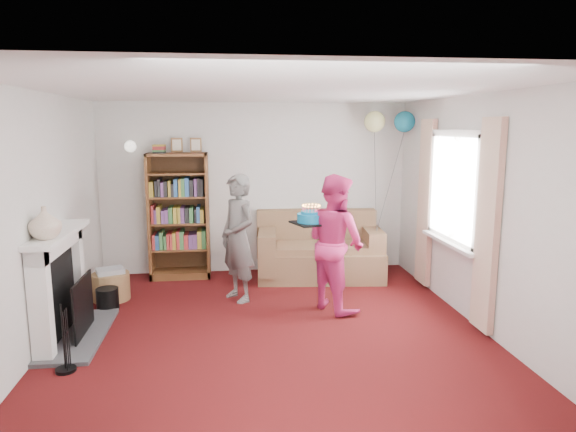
{
  "coord_description": "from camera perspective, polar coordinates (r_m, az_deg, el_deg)",
  "views": [
    {
      "loc": [
        -0.46,
        -5.06,
        2.16
      ],
      "look_at": [
        0.25,
        0.6,
        1.16
      ],
      "focal_mm": 32.0,
      "sensor_mm": 36.0,
      "label": 1
    }
  ],
  "objects": [
    {
      "name": "ground",
      "position": [
        5.52,
        -1.83,
        -13.06
      ],
      "size": [
        5.0,
        5.0,
        0.0
      ],
      "primitive_type": "plane",
      "color": "#390A08",
      "rests_on": "ground"
    },
    {
      "name": "wall_back",
      "position": [
        7.64,
        -3.63,
        3.11
      ],
      "size": [
        4.5,
        0.02,
        2.5
      ],
      "primitive_type": "cube",
      "color": "silver",
      "rests_on": "ground"
    },
    {
      "name": "wall_left",
      "position": [
        5.45,
        -26.3,
        -0.69
      ],
      "size": [
        0.02,
        5.0,
        2.5
      ],
      "primitive_type": "cube",
      "color": "silver",
      "rests_on": "ground"
    },
    {
      "name": "wall_right",
      "position": [
        5.82,
        20.85,
        0.31
      ],
      "size": [
        0.02,
        5.0,
        2.5
      ],
      "primitive_type": "cube",
      "color": "silver",
      "rests_on": "ground"
    },
    {
      "name": "ceiling",
      "position": [
        5.09,
        -1.99,
        13.85
      ],
      "size": [
        4.5,
        5.0,
        0.01
      ],
      "primitive_type": "cube",
      "color": "white",
      "rests_on": "wall_back"
    },
    {
      "name": "fireplace",
      "position": [
        5.74,
        -23.48,
        -7.56
      ],
      "size": [
        0.55,
        1.8,
        1.12
      ],
      "color": "#3F3F42",
      "rests_on": "ground"
    },
    {
      "name": "window_bay",
      "position": [
        6.33,
        17.87,
        0.79
      ],
      "size": [
        0.14,
        2.02,
        2.2
      ],
      "color": "white",
      "rests_on": "ground"
    },
    {
      "name": "wall_sconce",
      "position": [
        7.54,
        -17.12,
        7.42
      ],
      "size": [
        0.16,
        0.23,
        0.16
      ],
      "color": "gold",
      "rests_on": "ground"
    },
    {
      "name": "bookcase",
      "position": [
        7.5,
        -11.99,
        -0.06
      ],
      "size": [
        0.85,
        0.42,
        2.0
      ],
      "color": "#472B14",
      "rests_on": "ground"
    },
    {
      "name": "sofa",
      "position": [
        7.48,
        3.5,
        -4.06
      ],
      "size": [
        1.77,
        0.93,
        0.93
      ],
      "rotation": [
        0.0,
        0.0,
        -0.1
      ],
      "color": "brown",
      "rests_on": "ground"
    },
    {
      "name": "wicker_basket",
      "position": [
        6.87,
        -19.06,
        -7.3
      ],
      "size": [
        0.46,
        0.46,
        0.4
      ],
      "rotation": [
        0.0,
        0.0,
        0.37
      ],
      "color": "olive",
      "rests_on": "ground"
    },
    {
      "name": "person_striped",
      "position": [
        6.38,
        -5.58,
        -2.46
      ],
      "size": [
        0.63,
        0.69,
        1.58
      ],
      "primitive_type": "imported",
      "rotation": [
        0.0,
        0.0,
        -1.01
      ],
      "color": "black",
      "rests_on": "ground"
    },
    {
      "name": "person_magenta",
      "position": [
        6.08,
        5.28,
        -2.93
      ],
      "size": [
        0.9,
        0.98,
        1.62
      ],
      "primitive_type": "imported",
      "rotation": [
        0.0,
        0.0,
        2.04
      ],
      "color": "#CC2868",
      "rests_on": "ground"
    },
    {
      "name": "birthday_cake",
      "position": [
        5.98,
        2.6,
        -0.23
      ],
      "size": [
        0.4,
        0.4,
        0.22
      ],
      "rotation": [
        0.0,
        0.0,
        0.34
      ],
      "color": "black",
      "rests_on": "ground"
    },
    {
      "name": "balloons",
      "position": [
        7.57,
        11.23,
        10.24
      ],
      "size": [
        0.74,
        0.49,
        1.69
      ],
      "color": "#3F3F3F",
      "rests_on": "ground"
    },
    {
      "name": "mantel_vase",
      "position": [
        5.26,
        -25.41,
        -0.67
      ],
      "size": [
        0.38,
        0.38,
        0.3
      ],
      "primitive_type": "imported",
      "rotation": [
        0.0,
        0.0,
        0.38
      ],
      "color": "beige",
      "rests_on": "fireplace"
    }
  ]
}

